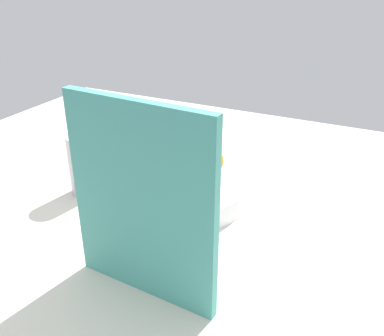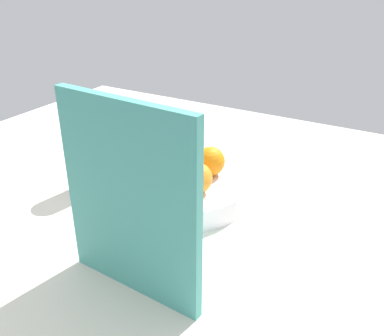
{
  "view_description": "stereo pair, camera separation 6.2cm",
  "coord_description": "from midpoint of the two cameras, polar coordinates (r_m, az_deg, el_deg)",
  "views": [
    {
      "loc": [
        -41.51,
        85.11,
        54.92
      ],
      "look_at": [
        -0.38,
        1.7,
        9.32
      ],
      "focal_mm": 40.52,
      "sensor_mm": 36.0,
      "label": 1
    },
    {
      "loc": [
        -47.0,
        82.17,
        54.92
      ],
      "look_at": [
        -0.38,
        1.7,
        9.32
      ],
      "focal_mm": 40.52,
      "sensor_mm": 36.0,
      "label": 2
    }
  ],
  "objects": [
    {
      "name": "orange_center",
      "position": [
        1.04,
        -1.87,
        -0.12
      ],
      "size": [
        7.35,
        7.35,
        7.35
      ],
      "primitive_type": "sphere",
      "color": "orange",
      "rests_on": "fruit_bowl"
    },
    {
      "name": "thermos_tumbler",
      "position": [
        1.13,
        -12.14,
        0.8
      ],
      "size": [
        7.51,
        7.51,
        15.6
      ],
      "primitive_type": "cylinder",
      "color": "#BFB7BF",
      "rests_on": "ground_plane"
    },
    {
      "name": "orange_front_left",
      "position": [
        1.0,
        2.41,
        -1.37
      ],
      "size": [
        7.35,
        7.35,
        7.35
      ],
      "primitive_type": "sphere",
      "color": "orange",
      "rests_on": "fruit_bowl"
    },
    {
      "name": "cutting_board",
      "position": [
        0.73,
        -5.81,
        -4.57
      ],
      "size": [
        28.06,
        3.73,
        36.0
      ],
      "primitive_type": "cube",
      "rotation": [
        0.0,
        0.0,
        -0.07
      ],
      "color": "teal",
      "rests_on": "ground_plane"
    },
    {
      "name": "ground_plane",
      "position": [
        1.1,
        1.9,
        -4.7
      ],
      "size": [
        180.0,
        140.0,
        3.0
      ],
      "primitive_type": "cube",
      "color": "beige"
    },
    {
      "name": "jar_lid",
      "position": [
        1.27,
        -4.89,
        0.94
      ],
      "size": [
        7.96,
        7.96,
        1.79
      ],
      "primitive_type": "cylinder",
      "color": "silver",
      "rests_on": "ground_plane"
    },
    {
      "name": "orange_front_right",
      "position": [
        1.08,
        4.07,
        0.87
      ],
      "size": [
        7.35,
        7.35,
        7.35
      ],
      "primitive_type": "sphere",
      "color": "orange",
      "rests_on": "fruit_bowl"
    },
    {
      "name": "fruit_bowl",
      "position": [
        1.07,
        1.68,
        -3.24
      ],
      "size": [
        27.37,
        27.37,
        5.32
      ],
      "primitive_type": "cylinder",
      "color": "white",
      "rests_on": "ground_plane"
    },
    {
      "name": "banana_bunch",
      "position": [
        1.06,
        0.79,
        1.37
      ],
      "size": [
        14.71,
        18.12,
        10.6
      ],
      "color": "yellow",
      "rests_on": "fruit_bowl"
    }
  ]
}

